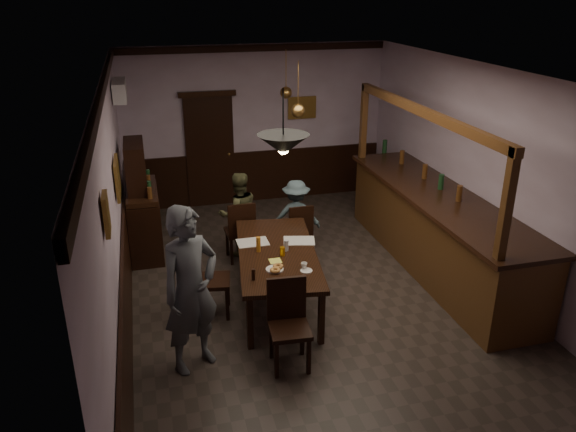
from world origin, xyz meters
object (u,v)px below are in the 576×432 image
object	(u,v)px
chair_far_right	(299,229)
person_seated_right	(296,216)
chair_far_left	(241,229)
coffee_cup	(304,266)
pendant_brass_far	(286,93)
chair_side	(206,275)
chair_near	(288,319)
dining_table	(277,256)
sideboard	(143,209)
soda_can	(282,251)
bar_counter	(437,229)
pendant_brass_mid	(298,111)
person_seated_left	(239,214)
pendant_iron	(283,145)
person_standing	(191,290)

from	to	relation	value
chair_far_right	person_seated_right	size ratio (longest dim) A/B	0.76
chair_far_left	chair_far_right	world-z (taller)	chair_far_left
coffee_cup	pendant_brass_far	distance (m)	3.71
chair_side	chair_near	bearing A→B (deg)	-138.28
dining_table	sideboard	xyz separation A→B (m)	(-1.67, 2.08, 0.03)
pendant_brass_far	sideboard	bearing A→B (deg)	-164.66
soda_can	bar_counter	distance (m)	2.55
chair_far_right	chair_far_left	bearing A→B (deg)	-10.27
chair_far_right	soda_can	bearing A→B (deg)	63.15
pendant_brass_mid	person_seated_left	bearing A→B (deg)	161.46
chair_far_left	pendant_brass_far	bearing A→B (deg)	-129.52
coffee_cup	pendant_iron	size ratio (longest dim) A/B	0.11
dining_table	bar_counter	xyz separation A→B (m)	(2.53, 0.38, -0.07)
coffee_cup	bar_counter	world-z (taller)	bar_counter
chair_far_left	chair_side	world-z (taller)	chair_side
pendant_brass_mid	chair_side	bearing A→B (deg)	-139.29
person_seated_left	bar_counter	world-z (taller)	bar_counter
chair_far_right	person_seated_right	world-z (taller)	person_seated_right
chair_far_right	coffee_cup	size ratio (longest dim) A/B	11.18
sideboard	pendant_brass_far	xyz separation A→B (m)	(2.51, 0.69, 1.58)
chair_near	pendant_brass_far	size ratio (longest dim) A/B	1.26
person_seated_right	chair_near	bearing A→B (deg)	86.69
dining_table	pendant_iron	distance (m)	1.89
person_seated_left	person_seated_right	size ratio (longest dim) A/B	1.14
dining_table	pendant_brass_far	size ratio (longest dim) A/B	2.86
sideboard	chair_near	bearing A→B (deg)	-66.35
coffee_cup	pendant_brass_far	xyz separation A→B (m)	(0.64, 3.33, 1.50)
sideboard	person_seated_left	bearing A→B (deg)	-18.27
chair_near	pendant_brass_mid	distance (m)	3.25
person_seated_left	person_standing	bearing A→B (deg)	60.56
pendant_iron	pendant_brass_far	world-z (taller)	same
coffee_cup	pendant_iron	world-z (taller)	pendant_iron
chair_near	person_seated_left	distance (m)	2.90
coffee_cup	pendant_brass_mid	bearing A→B (deg)	84.98
person_seated_left	coffee_cup	size ratio (longest dim) A/B	16.80
person_seated_left	pendant_brass_far	distance (m)	2.27
chair_far_left	person_seated_left	distance (m)	0.31
person_seated_left	chair_far_left	bearing A→B (deg)	75.69
chair_far_left	person_seated_left	bearing A→B (deg)	-97.54
pendant_brass_mid	pendant_iron	bearing A→B (deg)	-109.74
pendant_brass_mid	chair_far_left	bearing A→B (deg)	179.22
chair_near	pendant_iron	bearing A→B (deg)	85.49
person_standing	soda_can	world-z (taller)	person_standing
dining_table	person_seated_right	xyz separation A→B (m)	(0.66, 1.47, -0.09)
chair_near	sideboard	world-z (taller)	sideboard
chair_side	chair_far_right	bearing A→B (deg)	-41.42
chair_side	pendant_brass_mid	xyz separation A→B (m)	(1.59, 1.37, 1.74)
pendant_brass_far	dining_table	bearing A→B (deg)	-106.91
person_standing	sideboard	distance (m)	3.21
chair_far_right	person_seated_left	size ratio (longest dim) A/B	0.67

